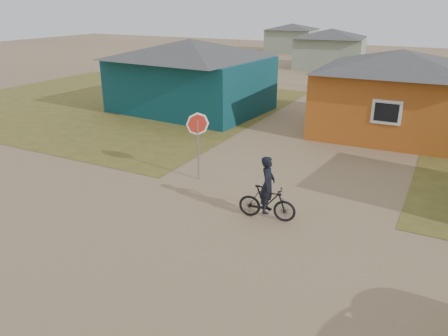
{
  "coord_description": "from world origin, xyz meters",
  "views": [
    {
      "loc": [
        4.76,
        -7.66,
        5.9
      ],
      "look_at": [
        -0.85,
        3.0,
        1.3
      ],
      "focal_mm": 35.0,
      "sensor_mm": 36.0,
      "label": 1
    }
  ],
  "objects": [
    {
      "name": "cyclist",
      "position": [
        0.58,
        2.94,
        0.7
      ],
      "size": [
        1.74,
        0.7,
        1.91
      ],
      "color": "black",
      "rests_on": "ground"
    },
    {
      "name": "stop_sign",
      "position": [
        -2.72,
        4.63,
        1.78
      ],
      "size": [
        0.75,
        0.31,
        2.42
      ],
      "color": "gray",
      "rests_on": "ground"
    },
    {
      "name": "grass_nw",
      "position": [
        -14.0,
        13.0,
        0.01
      ],
      "size": [
        20.0,
        18.0,
        0.0
      ],
      "primitive_type": "cube",
      "color": "olive",
      "rests_on": "ground"
    },
    {
      "name": "house_pale_north",
      "position": [
        -14.0,
        46.0,
        1.75
      ],
      "size": [
        6.28,
        5.81,
        3.4
      ],
      "color": "gray",
      "rests_on": "ground"
    },
    {
      "name": "house_yellow",
      "position": [
        2.5,
        14.0,
        2.0
      ],
      "size": [
        7.72,
        6.76,
        3.9
      ],
      "color": "#AF571A",
      "rests_on": "ground"
    },
    {
      "name": "house_teal",
      "position": [
        -8.5,
        13.5,
        2.05
      ],
      "size": [
        8.93,
        7.08,
        4.0
      ],
      "color": "#0B363E",
      "rests_on": "ground"
    },
    {
      "name": "house_pale_west",
      "position": [
        -6.0,
        34.0,
        1.86
      ],
      "size": [
        7.04,
        6.15,
        3.6
      ],
      "color": "gray",
      "rests_on": "ground"
    },
    {
      "name": "ground",
      "position": [
        0.0,
        0.0,
        0.0
      ],
      "size": [
        120.0,
        120.0,
        0.0
      ],
      "primitive_type": "plane",
      "color": "#947855"
    }
  ]
}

